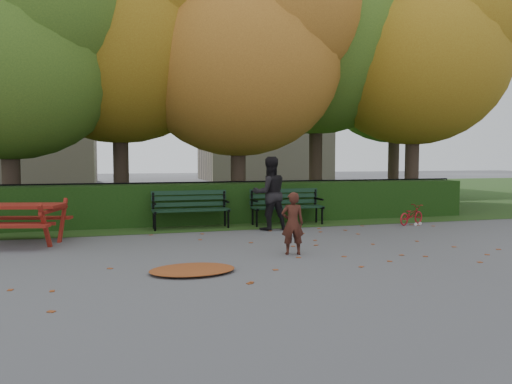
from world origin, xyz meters
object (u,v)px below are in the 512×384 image
object	(u,v)px
picnic_table	(12,213)
adult	(270,193)
tree_a	(19,41)
bench_right	(286,204)
tree_d	(331,25)
bicycle	(411,215)
tree_g	(406,65)
bench_left	(190,206)
child	(293,223)
tree_b	(132,24)
tree_e	(428,48)
tree_c	(251,47)

from	to	relation	value
picnic_table	adult	distance (m)	5.35
tree_a	bench_right	size ratio (longest dim) A/B	4.16
tree_d	adult	bearing A→B (deg)	-128.72
tree_a	bicycle	xyz separation A→B (m)	(9.25, -2.82, -4.27)
tree_g	picnic_table	distance (m)	15.89
bench_left	bench_right	size ratio (longest dim) A/B	1.00
child	bench_left	bearing A→B (deg)	-61.87
tree_b	picnic_table	world-z (taller)	tree_b
tree_e	tree_a	bearing A→B (deg)	-179.06
picnic_table	tree_b	bearing A→B (deg)	74.53
tree_d	child	world-z (taller)	tree_d
tree_a	tree_b	xyz separation A→B (m)	(2.74, 1.17, 0.88)
tree_d	bicycle	size ratio (longest dim) A/B	10.23
tree_c	bicycle	world-z (taller)	tree_c
bench_right	child	bearing A→B (deg)	-108.15
tree_b	bench_left	world-z (taller)	tree_b
tree_d	bench_left	world-z (taller)	tree_d
tree_c	bench_left	size ratio (longest dim) A/B	4.44
tree_g	bicycle	world-z (taller)	tree_g
picnic_table	adult	xyz separation A→B (m)	(5.32, 0.50, 0.24)
tree_c	child	xyz separation A→B (m)	(-0.94, -5.95, -4.28)
child	bicycle	xyz separation A→B (m)	(4.17, 2.75, -0.29)
tree_d	picnic_table	xyz separation A→B (m)	(-8.79, -4.83, -5.37)
child	tree_c	bearing A→B (deg)	-88.77
tree_d	tree_e	xyz separation A→B (m)	(2.64, -1.46, -0.90)
tree_c	adult	xyz separation A→B (m)	(-0.43, -3.06, -3.98)
tree_d	tree_g	xyz separation A→B (m)	(4.46, 2.53, -0.61)
tree_a	tree_g	distance (m)	14.18
tree_e	bench_left	size ratio (longest dim) A/B	4.53
tree_g	bench_left	world-z (taller)	tree_g
tree_b	picnic_table	size ratio (longest dim) A/B	4.14
tree_g	bench_right	xyz separation A→B (m)	(-7.23, -6.06, -4.85)
tree_g	picnic_table	bearing A→B (deg)	-150.93
tree_b	bench_right	world-z (taller)	tree_b
tree_c	tree_g	distance (m)	8.43
tree_e	tree_b	bearing A→B (deg)	173.79
tree_c	tree_e	xyz separation A→B (m)	(5.69, -0.19, 0.26)
tree_e	picnic_table	size ratio (longest dim) A/B	3.84
tree_g	child	bearing A→B (deg)	-130.89
bench_left	adult	world-z (taller)	adult
tree_d	bench_right	distance (m)	7.07
tree_e	picnic_table	xyz separation A→B (m)	(-11.44, -3.37, -4.48)
tree_b	tree_c	world-z (taller)	tree_b
tree_a	tree_d	xyz separation A→B (m)	(9.07, 1.65, 1.46)
tree_a	adult	size ratio (longest dim) A/B	4.43
child	adult	size ratio (longest dim) A/B	0.64
tree_c	adult	distance (m)	5.04
adult	child	bearing A→B (deg)	77.95
tree_g	picnic_table	size ratio (longest dim) A/B	4.03
bench_right	bicycle	xyz separation A→B (m)	(2.96, -0.94, -0.27)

